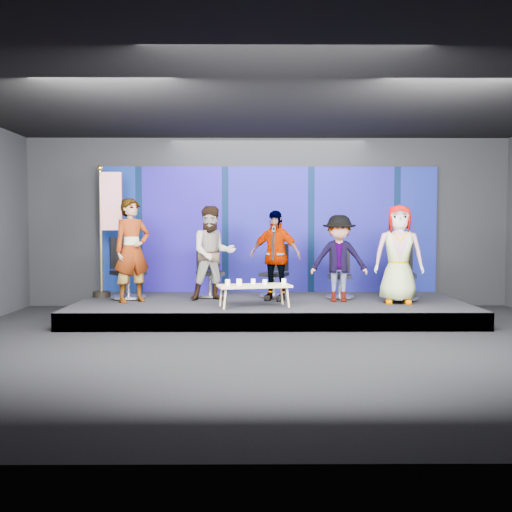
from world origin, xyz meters
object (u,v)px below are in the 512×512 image
object	(u,v)px
chair_b	(210,279)
panelist_b	(213,253)
chair_c	(275,280)
mug_b	(239,282)
chair_a	(127,279)
panelist_e	(399,254)
mug_a	(228,282)
chair_d	(340,281)
flag_stand	(107,227)
panelist_c	(275,256)
coffee_table	(254,287)
panelist_a	(132,250)
chair_e	(401,281)
mug_d	(265,282)
mug_e	(284,281)
mug_c	(253,281)
panelist_d	(339,258)

from	to	relation	value
chair_b	panelist_b	distance (m)	0.72
chair_c	mug_b	size ratio (longest dim) A/B	9.41
chair_a	mug_b	distance (m)	2.47
panelist_e	mug_a	xyz separation A→B (m)	(-3.01, -0.49, -0.45)
chair_d	flag_stand	xyz separation A→B (m)	(-4.46, 0.20, 1.03)
panelist_c	mug_b	bearing A→B (deg)	-101.76
panelist_b	coffee_table	bearing A→B (deg)	-63.31
panelist_b	panelist_a	bearing A→B (deg)	175.49
chair_e	mug_d	bearing A→B (deg)	-151.87
mug_a	mug_d	size ratio (longest dim) A/B	1.08
mug_b	flag_stand	bearing A→B (deg)	150.17
panelist_b	chair_d	size ratio (longest dim) A/B	1.79
mug_d	panelist_a	bearing A→B (deg)	165.34
chair_d	panelist_e	world-z (taller)	panelist_e
chair_b	chair_c	bearing A→B (deg)	-14.93
panelist_b	mug_e	size ratio (longest dim) A/B	18.59
panelist_b	mug_d	xyz separation A→B (m)	(0.94, -0.87, -0.45)
panelist_a	mug_d	xyz separation A→B (m)	(2.38, -0.62, -0.51)
chair_d	coffee_table	xyz separation A→B (m)	(-1.63, -1.17, 0.03)
panelist_c	mug_e	bearing A→B (deg)	-58.64
coffee_table	chair_c	bearing A→B (deg)	73.39
coffee_table	mug_a	world-z (taller)	mug_a
mug_d	flag_stand	distance (m)	3.42
mug_c	panelist_b	bearing A→B (deg)	134.37
panelist_c	mug_d	distance (m)	0.96
panelist_d	mug_d	xyz separation A→B (m)	(-1.36, -0.66, -0.36)
panelist_c	mug_b	size ratio (longest dim) A/B	15.24
panelist_e	mug_d	bearing A→B (deg)	-161.14
mug_c	mug_b	bearing A→B (deg)	-136.36
panelist_a	coffee_table	distance (m)	2.36
mug_a	flag_stand	distance (m)	2.92
chair_d	chair_e	xyz separation A→B (m)	(1.11, -0.27, 0.04)
panelist_d	mug_e	distance (m)	1.22
chair_a	chair_b	size ratio (longest dim) A/B	1.07
panelist_e	panelist_d	bearing A→B (deg)	175.21
mug_d	flag_stand	size ratio (longest dim) A/B	0.04
chair_b	chair_d	world-z (taller)	chair_b
chair_d	flag_stand	size ratio (longest dim) A/B	0.38
panelist_d	panelist_a	bearing A→B (deg)	-173.35
chair_e	mug_c	distance (m)	2.86
chair_a	flag_stand	bearing A→B (deg)	110.47
chair_a	chair_c	distance (m)	2.82
panelist_b	coffee_table	size ratio (longest dim) A/B	1.33
chair_a	mug_d	distance (m)	2.80
chair_d	panelist_d	distance (m)	0.69
chair_e	coffee_table	bearing A→B (deg)	-152.81
panelist_a	mug_d	world-z (taller)	panelist_a
chair_b	mug_c	size ratio (longest dim) A/B	11.90
chair_b	panelist_d	distance (m)	2.54
coffee_table	flag_stand	distance (m)	3.29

